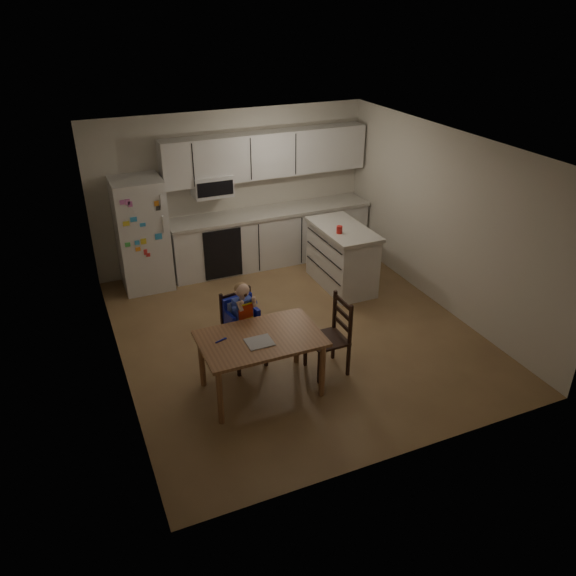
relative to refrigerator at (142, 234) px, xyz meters
The scene contains 10 objects.
room 2.31m from the refrigerator, 47.16° to the right, with size 4.52×5.01×2.51m.
refrigerator is the anchor object (origin of this frame).
kitchen_run 2.05m from the refrigerator, ahead, with size 3.37×0.62×2.15m.
kitchen_island 3.03m from the refrigerator, 22.95° to the right, with size 0.68×1.29×0.95m.
red_cup 2.94m from the refrigerator, 27.27° to the right, with size 0.09×0.09×0.11m, color red.
dining_table 3.23m from the refrigerator, 77.53° to the right, with size 1.33×0.86×0.71m.
napkin 3.31m from the refrigerator, 78.69° to the right, with size 0.28×0.25×0.01m, color #A2A2A6.
toddler_spoon 3.06m from the refrigerator, 84.99° to the right, with size 0.02×0.02×0.12m, color #1923AF.
chair_booster 2.63m from the refrigerator, 74.79° to the right, with size 0.48×0.48×1.10m.
chair_side 3.52m from the refrigerator, 62.07° to the right, with size 0.42×0.42×0.95m.
Camera 1 is at (-2.62, -5.86, 4.03)m, focal length 35.00 mm.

